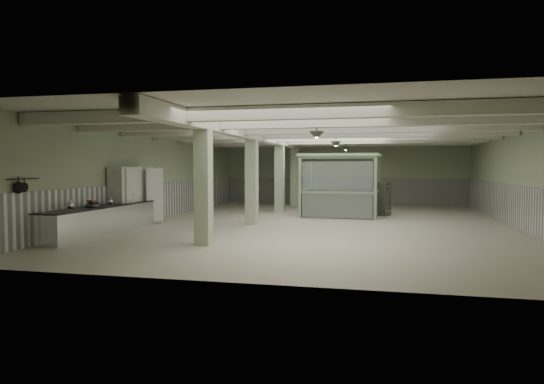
% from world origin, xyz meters
% --- Properties ---
extents(floor, '(20.00, 20.00, 0.00)m').
position_xyz_m(floor, '(0.00, 0.00, 0.00)').
color(floor, beige).
rests_on(floor, ground).
extents(ceiling, '(14.00, 20.00, 0.02)m').
position_xyz_m(ceiling, '(0.00, 0.00, 3.60)').
color(ceiling, silver).
rests_on(ceiling, wall_back).
extents(wall_back, '(14.00, 0.02, 3.60)m').
position_xyz_m(wall_back, '(0.00, 10.00, 1.80)').
color(wall_back, '#97A785').
rests_on(wall_back, floor).
extents(wall_front, '(14.00, 0.02, 3.60)m').
position_xyz_m(wall_front, '(0.00, -10.00, 1.80)').
color(wall_front, '#97A785').
rests_on(wall_front, floor).
extents(wall_left, '(0.02, 20.00, 3.60)m').
position_xyz_m(wall_left, '(-7.00, 0.00, 1.80)').
color(wall_left, '#97A785').
rests_on(wall_left, floor).
extents(wall_right, '(0.02, 20.00, 3.60)m').
position_xyz_m(wall_right, '(7.00, 0.00, 1.80)').
color(wall_right, '#97A785').
rests_on(wall_right, floor).
extents(wainscot_left, '(0.05, 19.90, 1.50)m').
position_xyz_m(wainscot_left, '(-6.97, 0.00, 0.75)').
color(wainscot_left, white).
rests_on(wainscot_left, floor).
extents(wainscot_right, '(0.05, 19.90, 1.50)m').
position_xyz_m(wainscot_right, '(6.97, 0.00, 0.75)').
color(wainscot_right, white).
rests_on(wainscot_right, floor).
extents(wainscot_back, '(13.90, 0.05, 1.50)m').
position_xyz_m(wainscot_back, '(0.00, 9.97, 0.75)').
color(wainscot_back, white).
rests_on(wainscot_back, floor).
extents(girder, '(0.45, 19.90, 0.40)m').
position_xyz_m(girder, '(-2.50, 0.00, 3.38)').
color(girder, beige).
rests_on(girder, ceiling).
extents(beam_a, '(13.90, 0.35, 0.32)m').
position_xyz_m(beam_a, '(0.00, -7.50, 3.42)').
color(beam_a, beige).
rests_on(beam_a, ceiling).
extents(beam_b, '(13.90, 0.35, 0.32)m').
position_xyz_m(beam_b, '(0.00, -5.00, 3.42)').
color(beam_b, beige).
rests_on(beam_b, ceiling).
extents(beam_c, '(13.90, 0.35, 0.32)m').
position_xyz_m(beam_c, '(0.00, -2.50, 3.42)').
color(beam_c, beige).
rests_on(beam_c, ceiling).
extents(beam_d, '(13.90, 0.35, 0.32)m').
position_xyz_m(beam_d, '(0.00, 0.00, 3.42)').
color(beam_d, beige).
rests_on(beam_d, ceiling).
extents(beam_e, '(13.90, 0.35, 0.32)m').
position_xyz_m(beam_e, '(0.00, 2.50, 3.42)').
color(beam_e, beige).
rests_on(beam_e, ceiling).
extents(beam_f, '(13.90, 0.35, 0.32)m').
position_xyz_m(beam_f, '(0.00, 5.00, 3.42)').
color(beam_f, beige).
rests_on(beam_f, ceiling).
extents(beam_g, '(13.90, 0.35, 0.32)m').
position_xyz_m(beam_g, '(0.00, 7.50, 3.42)').
color(beam_g, beige).
rests_on(beam_g, ceiling).
extents(column_a, '(0.42, 0.42, 3.60)m').
position_xyz_m(column_a, '(-2.50, -6.00, 1.80)').
color(column_a, '#B2CAA3').
rests_on(column_a, floor).
extents(column_b, '(0.42, 0.42, 3.60)m').
position_xyz_m(column_b, '(-2.50, -1.00, 1.80)').
color(column_b, '#B2CAA3').
rests_on(column_b, floor).
extents(column_c, '(0.42, 0.42, 3.60)m').
position_xyz_m(column_c, '(-2.50, 4.00, 1.80)').
color(column_c, '#B2CAA3').
rests_on(column_c, floor).
extents(column_d, '(0.42, 0.42, 3.60)m').
position_xyz_m(column_d, '(-2.50, 8.00, 1.80)').
color(column_d, '#B2CAA3').
rests_on(column_d, floor).
extents(hook_rail, '(0.02, 1.20, 0.02)m').
position_xyz_m(hook_rail, '(-6.93, -7.60, 1.85)').
color(hook_rail, black).
rests_on(hook_rail, wall_left).
extents(pendant_front, '(0.44, 0.44, 0.22)m').
position_xyz_m(pendant_front, '(0.50, -5.00, 3.05)').
color(pendant_front, '#313F2F').
rests_on(pendant_front, ceiling).
extents(pendant_mid, '(0.44, 0.44, 0.22)m').
position_xyz_m(pendant_mid, '(0.50, 0.50, 3.05)').
color(pendant_mid, '#313F2F').
rests_on(pendant_mid, ceiling).
extents(pendant_back, '(0.44, 0.44, 0.22)m').
position_xyz_m(pendant_back, '(0.50, 5.50, 3.05)').
color(pendant_back, '#313F2F').
rests_on(pendant_back, ceiling).
extents(prep_counter, '(0.96, 5.54, 0.91)m').
position_xyz_m(prep_counter, '(-6.54, -4.66, 0.46)').
color(prep_counter, silver).
rests_on(prep_counter, floor).
extents(pitcher_near, '(0.26, 0.28, 0.30)m').
position_xyz_m(pitcher_near, '(-6.65, -6.05, 1.05)').
color(pitcher_near, silver).
rests_on(pitcher_near, prep_counter).
extents(pitcher_far, '(0.20, 0.22, 0.24)m').
position_xyz_m(pitcher_far, '(-6.54, -4.09, 1.02)').
color(pitcher_far, silver).
rests_on(pitcher_far, prep_counter).
extents(veg_colander, '(0.58, 0.58, 0.21)m').
position_xyz_m(veg_colander, '(-6.58, -5.03, 1.01)').
color(veg_colander, '#3D3D42').
rests_on(veg_colander, prep_counter).
extents(orange_bowl, '(0.27, 0.27, 0.08)m').
position_xyz_m(orange_bowl, '(-6.39, -3.23, 0.94)').
color(orange_bowl, '#B2B2B7').
rests_on(orange_bowl, prep_counter).
extents(skillet_near, '(0.04, 0.31, 0.31)m').
position_xyz_m(skillet_near, '(-6.88, -7.84, 1.63)').
color(skillet_near, black).
rests_on(skillet_near, hook_rail).
extents(skillet_far, '(0.03, 0.25, 0.25)m').
position_xyz_m(skillet_far, '(-6.88, -7.63, 1.63)').
color(skillet_far, black).
rests_on(skillet_far, hook_rail).
extents(walkin_cooler, '(0.89, 2.33, 2.14)m').
position_xyz_m(walkin_cooler, '(-6.62, -2.48, 1.07)').
color(walkin_cooler, silver).
rests_on(walkin_cooler, floor).
extents(guard_booth, '(3.49, 2.99, 2.73)m').
position_xyz_m(guard_booth, '(0.50, 2.89, 1.83)').
color(guard_booth, '#8CAA88').
rests_on(guard_booth, floor).
extents(filing_cabinet, '(0.71, 0.82, 1.48)m').
position_xyz_m(filing_cabinet, '(2.33, 3.44, 0.74)').
color(filing_cabinet, '#57594A').
rests_on(filing_cabinet, floor).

